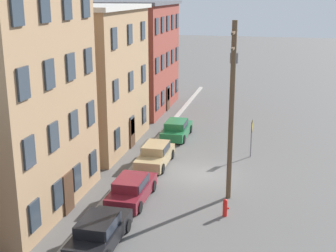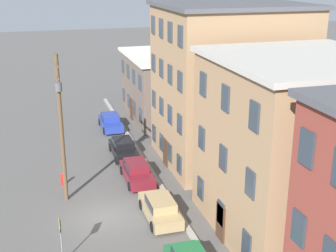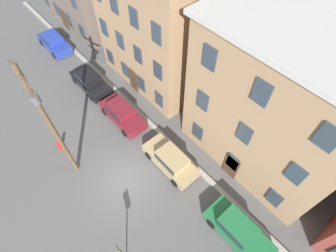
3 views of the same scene
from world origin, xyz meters
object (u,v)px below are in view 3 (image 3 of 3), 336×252
car_tan (171,160)px  fire_hydrant (59,146)px  utility_pole (50,124)px  car_green (238,230)px  car_black (90,81)px  car_blue (54,42)px  car_maroon (122,113)px

car_tan → fire_hydrant: size_ratio=4.58×
utility_pole → car_tan: bearing=52.0°
car_green → utility_pole: 12.80m
car_black → car_blue: bearing=178.5°
car_blue → car_maroon: size_ratio=1.00×
car_blue → fire_hydrant: 12.97m
car_maroon → car_black: bearing=-179.9°
car_green → fire_hydrant: bearing=-157.4°
car_black → utility_pole: 9.75m
car_black → car_tan: same height
car_tan → utility_pole: bearing=-128.0°
car_tan → fire_hydrant: 8.59m
car_black → car_maroon: same height
car_black → car_green: 17.24m
car_maroon → car_green: bearing=0.2°
car_blue → utility_pole: bearing=-21.2°
utility_pole → fire_hydrant: size_ratio=10.36×
car_black → fire_hydrant: size_ratio=4.58×
car_black → car_green: (17.24, 0.06, 0.00)m
car_blue → car_maroon: bearing=-0.9°
car_green → car_tan: bearing=179.0°
car_blue → car_black: 7.45m
car_blue → car_green: same height
car_tan → car_green: same height
car_blue → car_black: (7.44, -0.20, 0.00)m
car_blue → car_maroon: (12.43, -0.19, 0.00)m
car_green → utility_pole: size_ratio=0.44×
car_maroon → car_tan: bearing=1.6°
car_black → utility_pole: bearing=-38.3°
car_maroon → car_green: (12.25, 0.05, 0.00)m
car_tan → utility_pole: size_ratio=0.44×
fire_hydrant → car_green: bearing=22.6°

